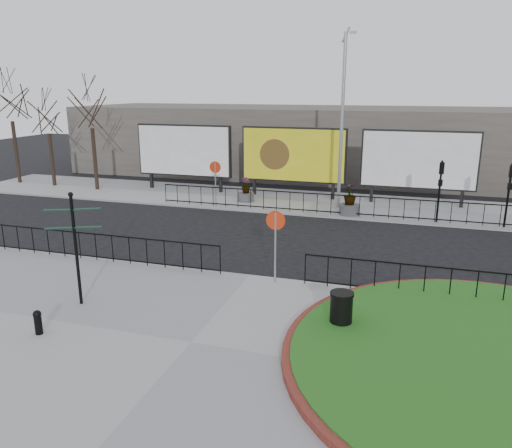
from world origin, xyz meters
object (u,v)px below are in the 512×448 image
at_px(planter_a, 246,193).
at_px(planter_c, 350,203).
at_px(billboard_mid, 293,155).
at_px(bollard, 38,321).
at_px(litter_bin, 341,311).
at_px(fingerpost_sign, 75,238).
at_px(lamp_post, 342,119).

bearing_deg(planter_a, planter_c, -13.05).
bearing_deg(planter_c, billboard_mid, 138.12).
xyz_separation_m(bollard, litter_bin, (7.62, 2.64, 0.17)).
xyz_separation_m(billboard_mid, fingerpost_sign, (-2.67, -16.76, -0.40)).
distance_m(billboard_mid, lamp_post, 4.23).
height_order(lamp_post, bollard, lamp_post).
distance_m(litter_bin, planter_a, 15.93).
height_order(billboard_mid, planter_a, billboard_mid).
height_order(lamp_post, planter_c, lamp_post).
xyz_separation_m(billboard_mid, lamp_post, (3.01, -1.97, 2.23)).
xyz_separation_m(lamp_post, planter_c, (0.75, -1.40, -4.09)).
distance_m(lamp_post, fingerpost_sign, 16.06).
relative_size(billboard_mid, planter_a, 4.53).
height_order(bollard, litter_bin, litter_bin).
bearing_deg(planter_a, billboard_mid, 40.86).
bearing_deg(litter_bin, planter_c, 95.88).
relative_size(billboard_mid, litter_bin, 5.82).
distance_m(litter_bin, planter_c, 12.80).
bearing_deg(fingerpost_sign, billboard_mid, 59.35).
bearing_deg(planter_a, fingerpost_sign, -91.52).
bearing_deg(lamp_post, planter_c, -61.71).
xyz_separation_m(billboard_mid, planter_a, (-2.28, -1.97, -2.00)).
distance_m(bollard, planter_a, 16.78).
bearing_deg(planter_c, bollard, -112.32).
relative_size(fingerpost_sign, litter_bin, 3.24).
xyz_separation_m(lamp_post, bollard, (-5.56, -16.77, -4.34)).
xyz_separation_m(billboard_mid, bollard, (-2.55, -18.75, -2.11)).
distance_m(billboard_mid, fingerpost_sign, 16.98).
xyz_separation_m(fingerpost_sign, planter_c, (6.43, 13.39, -1.47)).
height_order(lamp_post, planter_a, lamp_post).
xyz_separation_m(fingerpost_sign, litter_bin, (7.74, 0.66, -1.54)).
relative_size(billboard_mid, fingerpost_sign, 1.80).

